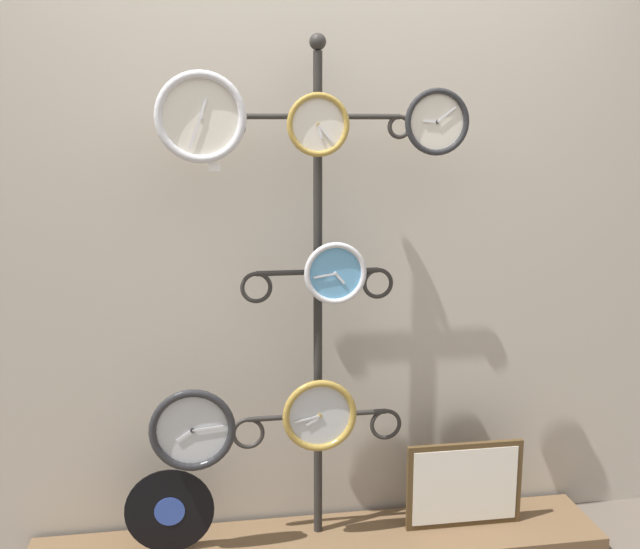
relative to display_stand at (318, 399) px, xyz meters
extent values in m
cube|color=#BCB2A3|center=(0.00, 0.16, 0.79)|extent=(4.40, 0.04, 2.80)
cube|color=brown|center=(0.00, -0.06, -0.58)|extent=(2.20, 0.36, 0.06)
cylinder|color=#282623|center=(0.00, 0.00, -0.60)|extent=(0.37, 0.37, 0.02)
cylinder|color=#282623|center=(0.00, 0.00, 0.34)|extent=(0.03, 0.03, 1.85)
sphere|color=#282623|center=(0.00, 0.00, 1.30)|extent=(0.06, 0.06, 0.06)
cylinder|color=#282623|center=(-0.15, 0.00, 1.05)|extent=(0.30, 0.02, 0.02)
torus|color=#282623|center=(-0.30, 0.00, 1.01)|extent=(0.09, 0.02, 0.09)
cylinder|color=#282623|center=(0.15, 0.00, 1.05)|extent=(0.30, 0.02, 0.02)
torus|color=#282623|center=(0.30, 0.00, 1.01)|extent=(0.09, 0.02, 0.09)
cylinder|color=#282623|center=(-0.11, 0.00, 0.49)|extent=(0.23, 0.02, 0.02)
torus|color=#282623|center=(-0.23, 0.00, 0.44)|extent=(0.12, 0.02, 0.12)
cylinder|color=#282623|center=(0.11, 0.00, 0.49)|extent=(0.23, 0.02, 0.02)
torus|color=#282623|center=(0.23, 0.00, 0.44)|extent=(0.12, 0.02, 0.12)
cylinder|color=#282623|center=(-0.13, 0.00, -0.07)|extent=(0.27, 0.02, 0.02)
torus|color=#282623|center=(-0.27, 0.00, -0.12)|extent=(0.13, 0.02, 0.13)
cylinder|color=#282623|center=(0.13, 0.00, -0.07)|extent=(0.27, 0.02, 0.02)
torus|color=#282623|center=(0.27, 0.00, -0.12)|extent=(0.13, 0.02, 0.13)
cylinder|color=silver|center=(-0.41, -0.09, 1.04)|extent=(0.28, 0.02, 0.28)
torus|color=silver|center=(-0.41, -0.11, 1.04)|extent=(0.30, 0.03, 0.30)
cylinder|color=silver|center=(-0.41, -0.11, 1.04)|extent=(0.02, 0.01, 0.02)
cube|color=silver|center=(-0.40, -0.11, 1.08)|extent=(0.03, 0.00, 0.07)
cube|color=silver|center=(-0.43, -0.11, 0.99)|extent=(0.05, 0.00, 0.10)
cylinder|color=silver|center=(-0.01, -0.07, 1.02)|extent=(0.20, 0.02, 0.20)
torus|color=#A58438|center=(-0.01, -0.09, 1.02)|extent=(0.22, 0.02, 0.22)
cylinder|color=#A58438|center=(-0.01, -0.09, 1.02)|extent=(0.01, 0.01, 0.01)
cube|color=silver|center=(-0.01, -0.09, 1.00)|extent=(0.02, 0.00, 0.05)
cube|color=silver|center=(0.01, -0.09, 0.99)|extent=(0.06, 0.00, 0.06)
cylinder|color=silver|center=(0.41, -0.08, 1.03)|extent=(0.21, 0.02, 0.21)
torus|color=#262628|center=(0.41, -0.10, 1.03)|extent=(0.23, 0.02, 0.23)
cylinder|color=#262628|center=(0.41, -0.10, 1.03)|extent=(0.01, 0.01, 0.01)
cube|color=silver|center=(0.38, -0.10, 1.03)|extent=(0.05, 0.00, 0.01)
cube|color=silver|center=(0.44, -0.10, 1.05)|extent=(0.07, 0.00, 0.06)
cylinder|color=#60A8DB|center=(0.05, -0.10, 0.50)|extent=(0.20, 0.02, 0.20)
torus|color=silver|center=(0.05, -0.11, 0.50)|extent=(0.22, 0.02, 0.22)
cylinder|color=silver|center=(0.05, -0.11, 0.50)|extent=(0.01, 0.01, 0.01)
cube|color=silver|center=(0.06, -0.11, 0.49)|extent=(0.04, 0.00, 0.04)
cube|color=silver|center=(0.01, -0.11, 0.50)|extent=(0.08, 0.00, 0.02)
cylinder|color=silver|center=(-0.47, -0.10, -0.05)|extent=(0.28, 0.02, 0.28)
torus|color=#262628|center=(-0.47, -0.12, -0.05)|extent=(0.31, 0.03, 0.31)
cylinder|color=#262628|center=(-0.47, -0.12, -0.05)|extent=(0.02, 0.01, 0.02)
cube|color=silver|center=(-0.50, -0.12, -0.06)|extent=(0.06, 0.00, 0.04)
cube|color=silver|center=(-0.42, -0.12, -0.04)|extent=(0.11, 0.00, 0.02)
cylinder|color=silver|center=(-0.01, -0.07, -0.03)|extent=(0.25, 0.02, 0.25)
torus|color=#A58438|center=(-0.01, -0.09, -0.03)|extent=(0.28, 0.03, 0.28)
cylinder|color=#A58438|center=(-0.01, -0.09, -0.03)|extent=(0.02, 0.01, 0.02)
cube|color=silver|center=(-0.03, -0.09, -0.05)|extent=(0.05, 0.00, 0.04)
cube|color=silver|center=(-0.05, -0.09, -0.04)|extent=(0.10, 0.00, 0.03)
cylinder|color=black|center=(-0.56, -0.06, -0.38)|extent=(0.33, 0.01, 0.33)
cylinder|color=#334FB2|center=(-0.56, -0.06, -0.38)|extent=(0.11, 0.00, 0.11)
cube|color=#4C381E|center=(0.58, -0.05, -0.37)|extent=(0.47, 0.02, 0.35)
cube|color=white|center=(0.58, -0.07, -0.37)|extent=(0.42, 0.00, 0.30)
cube|color=white|center=(-0.37, -0.10, 0.88)|extent=(0.04, 0.00, 0.03)
camera|label=1|loc=(-0.42, -2.65, 1.02)|focal=42.00mm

